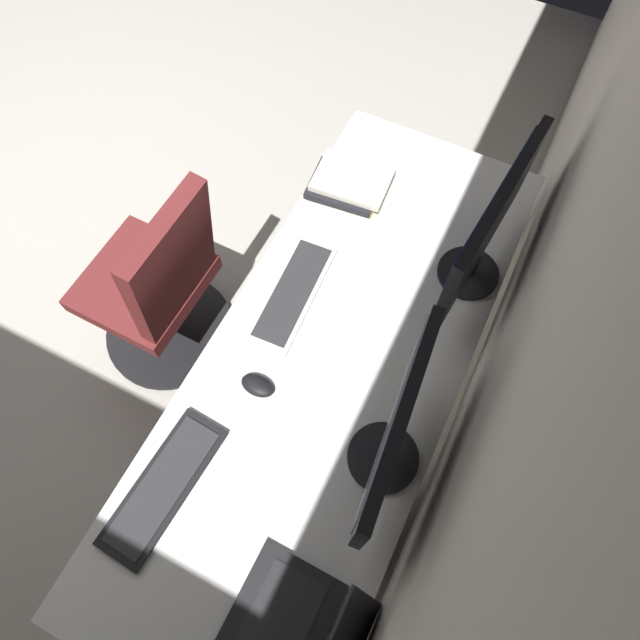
# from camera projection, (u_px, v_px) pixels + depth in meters

# --- Properties ---
(floor_plane) EXTENTS (5.34, 5.34, 0.00)m
(floor_plane) POSITION_uv_depth(u_px,v_px,m) (43.00, 200.00, 2.85)
(floor_plane) COLOR #B2ADA3
(wall_back) EXTENTS (4.99, 0.10, 2.60)m
(wall_back) POSITION_uv_depth(u_px,v_px,m) (597.00, 195.00, 1.24)
(wall_back) COLOR beige
(wall_back) RESTS_ON ground
(desk) EXTENTS (1.93, 0.74, 0.73)m
(desk) POSITION_uv_depth(u_px,v_px,m) (334.00, 367.00, 1.74)
(desk) COLOR white
(desk) RESTS_ON ground
(drawer_pedestal) EXTENTS (0.40, 0.51, 0.69)m
(drawer_pedestal) POSITION_uv_depth(u_px,v_px,m) (295.00, 489.00, 1.88)
(drawer_pedestal) COLOR white
(drawer_pedestal) RESTS_ON ground
(monitor_primary) EXTENTS (0.52, 0.20, 0.45)m
(monitor_primary) POSITION_uv_depth(u_px,v_px,m) (393.00, 434.00, 1.32)
(monitor_primary) COLOR black
(monitor_primary) RESTS_ON desk
(monitor_secondary) EXTENTS (0.58, 0.20, 0.43)m
(monitor_secondary) POSITION_uv_depth(u_px,v_px,m) (488.00, 228.00, 1.58)
(monitor_secondary) COLOR black
(monitor_secondary) RESTS_ON desk
(laptop_leftmost) EXTENTS (0.29, 0.33, 0.23)m
(laptop_leftmost) POSITION_uv_depth(u_px,v_px,m) (303.00, 635.00, 1.31)
(laptop_leftmost) COLOR black
(laptop_leftmost) RESTS_ON desk
(keyboard_main) EXTENTS (0.43, 0.16, 0.02)m
(keyboard_main) POSITION_uv_depth(u_px,v_px,m) (293.00, 293.00, 1.77)
(keyboard_main) COLOR silver
(keyboard_main) RESTS_ON desk
(keyboard_spare) EXTENTS (0.43, 0.17, 0.02)m
(keyboard_spare) POSITION_uv_depth(u_px,v_px,m) (164.00, 486.00, 1.50)
(keyboard_spare) COLOR black
(keyboard_spare) RESTS_ON desk
(mouse_main) EXTENTS (0.06, 0.10, 0.03)m
(mouse_main) POSITION_uv_depth(u_px,v_px,m) (258.00, 385.00, 1.62)
(mouse_main) COLOR black
(mouse_main) RESTS_ON desk
(book_stack_near) EXTENTS (0.23, 0.28, 0.07)m
(book_stack_near) POSITION_uv_depth(u_px,v_px,m) (349.00, 185.00, 1.93)
(book_stack_near) COLOR gold
(book_stack_near) RESTS_ON desk
(office_chair) EXTENTS (0.56, 0.56, 0.97)m
(office_chair) POSITION_uv_depth(u_px,v_px,m) (160.00, 291.00, 2.09)
(office_chair) COLOR maroon
(office_chair) RESTS_ON ground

